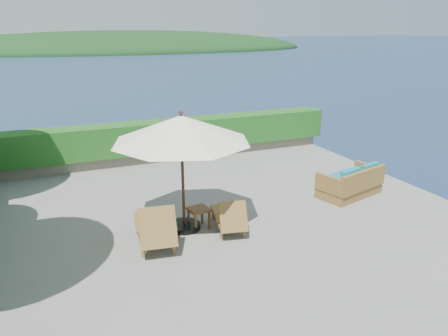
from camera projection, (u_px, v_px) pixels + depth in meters
name	position (u px, v px, depth m)	size (l,w,h in m)	color
ground	(226.00, 224.00, 10.11)	(12.00, 12.00, 0.00)	gray
foundation	(226.00, 283.00, 10.59)	(12.00, 12.00, 3.00)	#50483F
ocean	(226.00, 332.00, 11.04)	(600.00, 600.00, 0.00)	#162744
offshore_island	(127.00, 50.00, 142.83)	(126.00, 57.60, 12.60)	black
planter_wall_far	(161.00, 155.00, 14.95)	(12.00, 0.60, 0.36)	gray
hedge_far	(160.00, 136.00, 14.74)	(12.40, 0.90, 1.00)	#174413
patio_umbrella	(181.00, 130.00, 9.20)	(3.25, 3.25, 2.71)	black
lounge_left	(155.00, 225.00, 9.07)	(0.98, 1.86, 1.02)	brown
lounge_right	(229.00, 216.00, 9.74)	(0.87, 1.53, 0.83)	brown
side_table	(199.00, 212.00, 9.83)	(0.50, 0.50, 0.47)	brown
wicker_loveseat	(351.00, 184.00, 11.73)	(1.98, 1.36, 0.89)	brown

